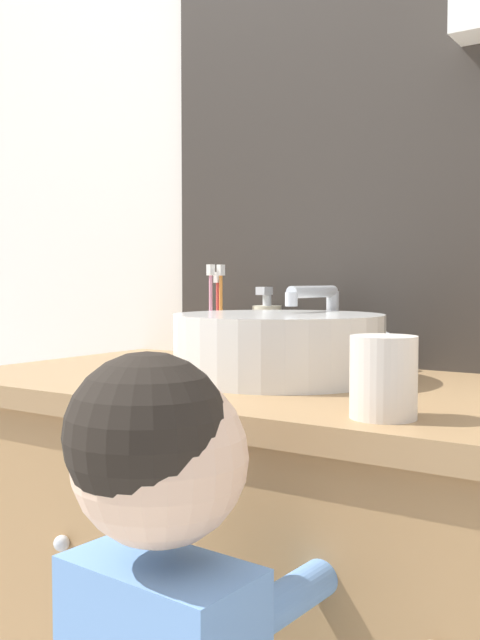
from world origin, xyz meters
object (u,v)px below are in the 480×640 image
(sink_basin, at_px, (281,345))
(toothbrush_holder, at_px, (216,336))
(soap_dispenser, at_px, (267,332))
(drinking_cup, at_px, (383,377))

(sink_basin, xyz_separation_m, toothbrush_holder, (-0.24, 0.15, -0.01))
(toothbrush_holder, bearing_deg, sink_basin, -32.36)
(toothbrush_holder, xyz_separation_m, soap_dispenser, (0.09, 0.05, 0.01))
(soap_dispenser, relative_size, drinking_cup, 1.54)
(toothbrush_holder, relative_size, soap_dispenser, 1.30)
(sink_basin, bearing_deg, drinking_cup, -39.88)
(sink_basin, distance_m, soap_dispenser, 0.25)
(sink_basin, xyz_separation_m, drinking_cup, (0.28, -0.23, -0.01))
(toothbrush_holder, relative_size, drinking_cup, 2.00)
(soap_dispenser, distance_m, drinking_cup, 0.61)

